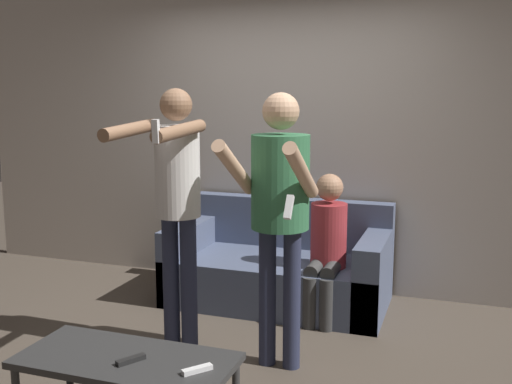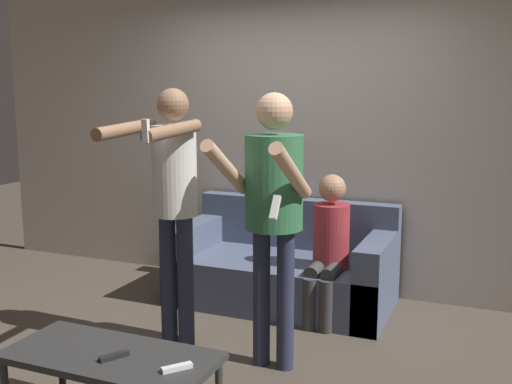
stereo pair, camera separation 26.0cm
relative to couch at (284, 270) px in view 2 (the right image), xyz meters
The scene contains 9 objects.
ground_plane 1.21m from the couch, 91.75° to the right, with size 14.00×14.00×0.00m, color #4C4238.
wall_back 1.18m from the couch, 94.29° to the left, with size 6.40×0.06×2.70m.
couch is the anchor object (origin of this frame).
person_standing_left 1.48m from the couch, 106.58° to the right, with size 0.41×0.74×1.76m.
person_standing_right 1.47m from the couch, 73.29° to the right, with size 0.48×0.73×1.74m.
person_seated 0.60m from the couch, 27.12° to the right, with size 0.28×0.51×1.12m.
coffee_table 2.19m from the couch, 93.47° to the right, with size 1.09×0.50×0.44m.
remote_near 2.23m from the couch, 92.07° to the right, with size 0.11×0.15×0.02m.
remote_far 2.24m from the couch, 83.06° to the right, with size 0.12×0.14×0.02m.
Camera 2 is at (1.68, -3.34, 1.75)m, focal length 42.00 mm.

